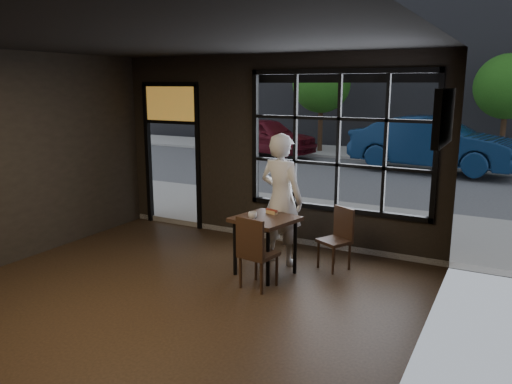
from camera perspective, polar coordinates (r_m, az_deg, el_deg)
The scene contains 17 objects.
floor at distance 6.21m, azimuth -13.30°, elevation -14.03°, with size 6.00×7.00×0.02m, color black.
ceiling at distance 5.61m, azimuth -14.97°, elevation 17.03°, with size 6.00×7.00×0.02m, color black.
wall_right at distance 4.34m, azimuth 16.96°, elevation -3.03°, with size 0.04×7.00×3.20m, color black.
window_frame at distance 8.10m, azimuth 9.40°, elevation 5.66°, with size 3.06×0.12×2.28m, color black.
stained_transom at distance 9.63m, azimuth -9.70°, elevation 9.96°, with size 1.20×0.06×0.70m, color orange.
street_asphalt at distance 28.51m, azimuth 20.38°, elevation 5.98°, with size 60.00×41.00×0.04m, color #545456.
cafe_table at distance 7.21m, azimuth 1.05°, elevation -6.16°, with size 0.79×0.79×0.86m, color #301E13.
chair_near at distance 6.74m, azimuth 0.31°, elevation -6.84°, with size 0.43×0.43×1.00m, color #301E13.
chair_window at distance 7.49m, azimuth 8.94°, elevation -5.34°, with size 0.40×0.40×0.92m, color #301E13.
man at distance 7.55m, azimuth 2.91°, elevation -0.81°, with size 0.73×0.48×2.00m, color silver.
hotdog at distance 7.29m, azimuth 1.80°, elevation -2.26°, with size 0.20×0.08×0.06m, color tan, non-canonical shape.
cup at distance 7.01m, azimuth -0.40°, elevation -2.68°, with size 0.12×0.12×0.10m, color silver.
tv at distance 6.42m, azimuth 20.69°, elevation 8.01°, with size 0.13×1.15×0.67m, color black.
navy_car at distance 16.36m, azimuth 19.55°, elevation 5.26°, with size 1.73×4.96×1.63m, color #0B2243.
maroon_car at distance 18.99m, azimuth 1.00°, elevation 6.45°, with size 1.63×4.06×1.38m, color #5C101B.
tree_left at distance 19.99m, azimuth 7.48°, elevation 12.13°, with size 2.25×2.25×3.84m.
tree_right at distance 19.04m, azimuth 26.80°, elevation 10.67°, with size 2.17×2.17×3.71m.
Camera 1 is at (3.76, -4.13, 2.70)m, focal length 35.00 mm.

